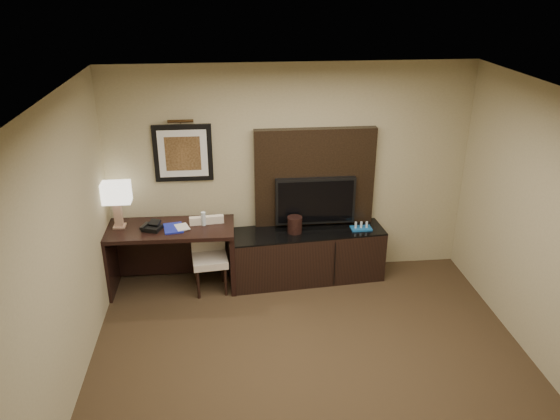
{
  "coord_description": "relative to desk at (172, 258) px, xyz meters",
  "views": [
    {
      "loc": [
        -0.77,
        -3.88,
        3.64
      ],
      "look_at": [
        -0.2,
        1.8,
        1.15
      ],
      "focal_mm": 35.0,
      "sensor_mm": 36.0,
      "label": 1
    }
  ],
  "objects": [
    {
      "name": "desk_phone",
      "position": [
        -0.2,
        -0.05,
        0.46
      ],
      "size": [
        0.25,
        0.24,
        0.1
      ],
      "primitive_type": null,
      "rotation": [
        0.0,
        0.0,
        -0.35
      ],
      "color": "black",
      "rests_on": "desk"
    },
    {
      "name": "ice_bucket",
      "position": [
        1.52,
        0.03,
        0.36
      ],
      "size": [
        0.19,
        0.19,
        0.21
      ],
      "primitive_type": "cylinder",
      "rotation": [
        0.0,
        0.0,
        0.03
      ],
      "color": "black",
      "rests_on": "credenza"
    },
    {
      "name": "tv",
      "position": [
        1.8,
        0.19,
        0.61
      ],
      "size": [
        1.0,
        0.08,
        0.6
      ],
      "primitive_type": "cube",
      "color": "black",
      "rests_on": "tv_wall_panel"
    },
    {
      "name": "wall_left",
      "position": [
        -0.75,
        -2.15,
        0.94
      ],
      "size": [
        0.01,
        5.0,
        2.7
      ],
      "primitive_type": "cube",
      "color": "tan",
      "rests_on": "floor"
    },
    {
      "name": "artwork",
      "position": [
        0.2,
        0.33,
        1.24
      ],
      "size": [
        0.7,
        0.04,
        0.7
      ],
      "primitive_type": "cube",
      "color": "black",
      "rests_on": "wall_back"
    },
    {
      "name": "credenza",
      "position": [
        1.67,
        0.05,
        -0.08
      ],
      "size": [
        2.0,
        0.71,
        0.67
      ],
      "primitive_type": "cube",
      "rotation": [
        0.0,
        0.0,
        0.08
      ],
      "color": "black",
      "rests_on": "floor"
    },
    {
      "name": "picture_light",
      "position": [
        0.2,
        0.29,
        1.64
      ],
      "size": [
        0.04,
        0.04,
        0.3
      ],
      "primitive_type": "cylinder",
      "color": "#3F2A14",
      "rests_on": "wall_back"
    },
    {
      "name": "ceiling",
      "position": [
        1.5,
        -2.15,
        2.29
      ],
      "size": [
        4.5,
        5.0,
        0.01
      ],
      "primitive_type": "cube",
      "color": "silver",
      "rests_on": "wall_back"
    },
    {
      "name": "floor",
      "position": [
        1.5,
        -2.15,
        -0.42
      ],
      "size": [
        4.5,
        5.0,
        0.01
      ],
      "primitive_type": "cube",
      "color": "#362618",
      "rests_on": "ground"
    },
    {
      "name": "tv_wall_panel",
      "position": [
        1.8,
        0.29,
        0.86
      ],
      "size": [
        1.5,
        0.12,
        1.3
      ],
      "primitive_type": "cube",
      "color": "black",
      "rests_on": "wall_back"
    },
    {
      "name": "minibar_tray",
      "position": [
        2.37,
        0.03,
        0.31
      ],
      "size": [
        0.26,
        0.16,
        0.09
      ],
      "primitive_type": null,
      "rotation": [
        0.0,
        0.0,
        0.02
      ],
      "color": "#175799",
      "rests_on": "credenza"
    },
    {
      "name": "water_bottle",
      "position": [
        0.41,
        0.03,
        0.5
      ],
      "size": [
        0.07,
        0.07,
        0.17
      ],
      "primitive_type": "cylinder",
      "rotation": [
        0.0,
        0.0,
        -0.26
      ],
      "color": "silver",
      "rests_on": "desk"
    },
    {
      "name": "book",
      "position": [
        0.08,
        -0.06,
        0.52
      ],
      "size": [
        0.15,
        0.07,
        0.21
      ],
      "primitive_type": "imported",
      "rotation": [
        0.0,
        0.0,
        0.34
      ],
      "color": "#B9AE91",
      "rests_on": "desk"
    },
    {
      "name": "desk_chair",
      "position": [
        0.46,
        -0.12,
        0.02
      ],
      "size": [
        0.46,
        0.52,
        0.86
      ],
      "primitive_type": null,
      "rotation": [
        0.0,
        0.0,
        0.11
      ],
      "color": "beige",
      "rests_on": "floor"
    },
    {
      "name": "desk",
      "position": [
        0.0,
        0.0,
        0.0
      ],
      "size": [
        1.55,
        0.69,
        0.83
      ],
      "primitive_type": "cube",
      "rotation": [
        0.0,
        0.0,
        -0.02
      ],
      "color": "black",
      "rests_on": "floor"
    },
    {
      "name": "wall_back",
      "position": [
        1.5,
        0.35,
        0.94
      ],
      "size": [
        4.5,
        0.01,
        2.7
      ],
      "primitive_type": "cube",
      "color": "tan",
      "rests_on": "floor"
    },
    {
      "name": "table_lamp",
      "position": [
        -0.6,
        0.08,
        0.71
      ],
      "size": [
        0.39,
        0.25,
        0.59
      ],
      "primitive_type": null,
      "rotation": [
        0.0,
        0.0,
        0.12
      ],
      "color": "tan",
      "rests_on": "desk"
    },
    {
      "name": "blue_folder",
      "position": [
        0.05,
        -0.04,
        0.42
      ],
      "size": [
        0.26,
        0.32,
        0.02
      ],
      "primitive_type": "cube",
      "rotation": [
        0.0,
        0.0,
        0.16
      ],
      "color": "#17229A",
      "rests_on": "desk"
    }
  ]
}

